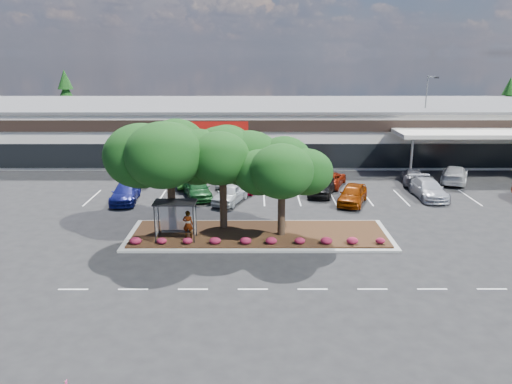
{
  "coord_description": "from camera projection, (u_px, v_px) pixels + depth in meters",
  "views": [
    {
      "loc": [
        -2.27,
        -28.25,
        12.16
      ],
      "look_at": [
        -2.21,
        6.04,
        2.6
      ],
      "focal_mm": 35.0,
      "sensor_mm": 36.0,
      "label": 1
    }
  ],
  "objects": [
    {
      "name": "car_10",
      "position": [
        185.0,
        178.0,
        47.11
      ],
      "size": [
        2.69,
        5.13,
        1.61
      ],
      "primitive_type": "imported",
      "rotation": [
        0.0,
        0.0,
        3.35
      ],
      "color": "#1C5419",
      "rests_on": "ground"
    },
    {
      "name": "conifer_north_east",
      "position": [
        507.0,
        108.0,
        71.71
      ],
      "size": [
        3.96,
        3.96,
        9.0
      ],
      "primitive_type": "cone",
      "color": "#0B340C",
      "rests_on": "ground"
    },
    {
      "name": "island_tree_west",
      "position": [
        170.0,
        175.0,
        33.67
      ],
      "size": [
        7.2,
        7.2,
        7.89
      ],
      "primitive_type": null,
      "color": "#0B340C",
      "rests_on": "landscape_island"
    },
    {
      "name": "car_15",
      "position": [
        413.0,
        176.0,
        47.97
      ],
      "size": [
        3.04,
        5.27,
        1.44
      ],
      "primitive_type": "imported",
      "rotation": [
        0.0,
        0.0,
        2.92
      ],
      "color": "slate",
      "rests_on": "ground"
    },
    {
      "name": "landscape_island",
      "position": [
        259.0,
        235.0,
        34.3
      ],
      "size": [
        18.0,
        6.0,
        0.26
      ],
      "color": "#9B9C97",
      "rests_on": "ground"
    },
    {
      "name": "ground",
      "position": [
        292.0,
        259.0,
        30.48
      ],
      "size": [
        160.0,
        160.0,
        0.0
      ],
      "primitive_type": "plane",
      "color": "black",
      "rests_on": "ground"
    },
    {
      "name": "retail_store",
      "position": [
        274.0,
        128.0,
        62.29
      ],
      "size": [
        80.4,
        25.2,
        6.25
      ],
      "color": "beige",
      "rests_on": "ground"
    },
    {
      "name": "conifer_north_west",
      "position": [
        67.0,
        104.0,
        73.4
      ],
      "size": [
        4.4,
        4.4,
        10.0
      ],
      "primitive_type": "cone",
      "color": "#0B340C",
      "rests_on": "ground"
    },
    {
      "name": "car_9",
      "position": [
        139.0,
        177.0,
        47.98
      ],
      "size": [
        2.47,
        4.54,
        1.42
      ],
      "primitive_type": "imported",
      "rotation": [
        0.0,
        0.0,
        3.38
      ],
      "color": "navy",
      "rests_on": "ground"
    },
    {
      "name": "island_tree_east",
      "position": [
        282.0,
        188.0,
        33.1
      ],
      "size": [
        5.8,
        5.8,
        6.5
      ],
      "primitive_type": null,
      "color": "#0B340C",
      "rests_on": "landscape_island"
    },
    {
      "name": "car_3",
      "position": [
        230.0,
        193.0,
        41.89
      ],
      "size": [
        3.37,
        5.06,
        1.6
      ],
      "primitive_type": "imported",
      "rotation": [
        0.0,
        0.0,
        -0.34
      ],
      "color": "#AEB5BA",
      "rests_on": "ground"
    },
    {
      "name": "bus_shelter",
      "position": [
        176.0,
        209.0,
        32.69
      ],
      "size": [
        2.75,
        1.55,
        2.59
      ],
      "color": "black",
      "rests_on": "landscape_island"
    },
    {
      "name": "lane_markings",
      "position": [
        281.0,
        208.0,
        40.52
      ],
      "size": [
        33.12,
        20.06,
        0.01
      ],
      "color": "silver",
      "rests_on": "ground"
    },
    {
      "name": "car_16",
      "position": [
        455.0,
        174.0,
        48.34
      ],
      "size": [
        4.43,
        6.11,
        1.64
      ],
      "primitive_type": "imported",
      "rotation": [
        0.0,
        0.0,
        2.72
      ],
      "color": "silver",
      "rests_on": "ground"
    },
    {
      "name": "light_pole",
      "position": [
        425.0,
        125.0,
        56.29
      ],
      "size": [
        1.43,
        0.64,
        9.8
      ],
      "rotation": [
        0.0,
        0.0,
        -0.21
      ],
      "color": "#9B9C97",
      "rests_on": "ground"
    },
    {
      "name": "car_6",
      "position": [
        429.0,
        189.0,
        43.63
      ],
      "size": [
        2.82,
        5.21,
        1.43
      ],
      "primitive_type": "imported",
      "rotation": [
        0.0,
        0.0,
        0.17
      ],
      "color": "#5B5A61",
      "rests_on": "ground"
    },
    {
      "name": "car_4",
      "position": [
        323.0,
        185.0,
        44.24
      ],
      "size": [
        3.48,
        5.34,
        1.69
      ],
      "primitive_type": "imported",
      "rotation": [
        0.0,
        0.0,
        -0.33
      ],
      "color": "black",
      "rests_on": "ground"
    },
    {
      "name": "car_0",
      "position": [
        125.0,
        193.0,
        42.21
      ],
      "size": [
        2.47,
        5.28,
        1.49
      ],
      "primitive_type": "imported",
      "rotation": [
        0.0,
        0.0,
        0.08
      ],
      "color": "navy",
      "rests_on": "ground"
    },
    {
      "name": "car_1",
      "position": [
        197.0,
        188.0,
        43.26
      ],
      "size": [
        3.31,
        5.34,
        1.7
      ],
      "primitive_type": "imported",
      "rotation": [
        0.0,
        0.0,
        0.28
      ],
      "color": "#12421B",
      "rests_on": "ground"
    },
    {
      "name": "car_7",
      "position": [
        428.0,
        189.0,
        43.29
      ],
      "size": [
        2.28,
        5.43,
        1.57
      ],
      "primitive_type": "imported",
      "rotation": [
        0.0,
        0.0,
        0.02
      ],
      "color": "#B4B7C0",
      "rests_on": "ground"
    },
    {
      "name": "shrub_row",
      "position": [
        259.0,
        240.0,
        32.17
      ],
      "size": [
        17.0,
        0.8,
        0.5
      ],
      "primitive_type": null,
      "color": "maroon",
      "rests_on": "landscape_island"
    },
    {
      "name": "island_tree_mid",
      "position": [
        223.0,
        177.0,
        34.43
      ],
      "size": [
        6.6,
        6.6,
        7.32
      ],
      "primitive_type": null,
      "color": "#0B340C",
      "rests_on": "landscape_island"
    },
    {
      "name": "car_13",
      "position": [
        330.0,
        179.0,
        47.19
      ],
      "size": [
        3.92,
        5.45,
        1.38
      ],
      "primitive_type": "imported",
      "rotation": [
        0.0,
        0.0,
        2.77
      ],
      "color": "maroon",
      "rests_on": "ground"
    },
    {
      "name": "car_5",
      "position": [
        353.0,
        194.0,
        41.56
      ],
      "size": [
        3.55,
        5.24,
        1.66
      ],
      "primitive_type": "imported",
      "rotation": [
        0.0,
        0.0,
        -0.36
      ],
      "color": "#7A2C03",
      "rests_on": "ground"
    },
    {
      "name": "car_11",
      "position": [
        226.0,
        179.0,
        47.16
      ],
      "size": [
        2.04,
        4.19,
        1.38
      ],
      "primitive_type": "imported",
      "rotation": [
        0.0,
        0.0,
        3.04
      ],
      "color": "#9DA0A8",
      "rests_on": "ground"
    },
    {
      "name": "car_2",
      "position": [
        250.0,
        183.0,
        45.44
      ],
      "size": [
        3.57,
        4.97,
        1.57
      ],
      "primitive_type": "imported",
      "rotation": [
        0.0,
        0.0,
        -0.42
      ],
      "color": "maroon",
      "rests_on": "ground"
    },
    {
      "name": "person_waiting",
      "position": [
        188.0,
        224.0,
        33.1
      ],
      "size": [
        0.71,
        0.48,
        1.89
      ],
      "primitive_type": "imported",
      "rotation": [
        0.0,
        0.0,
        3.1
      ],
      "color": "#594C47",
      "rests_on": "landscape_island"
    },
    {
      "name": "car_12",
      "position": [
        283.0,
        174.0,
        48.64
      ],
      "size": [
        2.8,
        4.93,
        1.58
      ],
      "primitive_type": "imported",
      "rotation": [
        0.0,
        0.0,
        3.35
      ],
      "color": "silver",
      "rests_on": "ground"
    }
  ]
}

